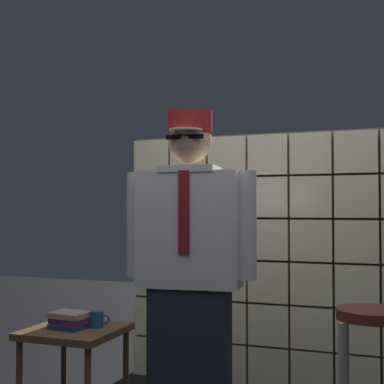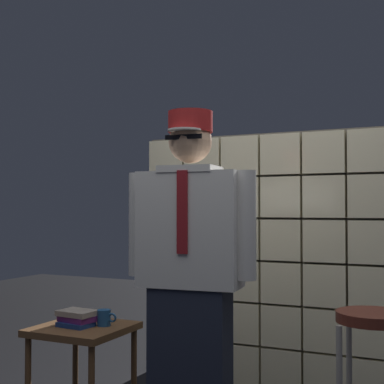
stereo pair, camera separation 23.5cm
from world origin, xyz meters
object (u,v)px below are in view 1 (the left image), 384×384
at_px(book_stack, 69,320).
at_px(bar_stool, 373,351).
at_px(coffee_mug, 97,319).
at_px(standing_person, 190,273).
at_px(side_table, 75,341).

bearing_deg(book_stack, bar_stool, 0.00).
distance_m(bar_stool, coffee_mug, 1.54).
bearing_deg(standing_person, book_stack, 167.26).
height_order(side_table, book_stack, book_stack).
distance_m(standing_person, side_table, 0.89).
relative_size(standing_person, coffee_mug, 13.91).
bearing_deg(bar_stool, coffee_mug, 177.27).
xyz_separation_m(side_table, coffee_mug, (0.12, 0.05, 0.12)).
bearing_deg(side_table, coffee_mug, 23.57).
xyz_separation_m(bar_stool, coffee_mug, (-1.54, 0.07, 0.03)).
height_order(standing_person, book_stack, standing_person).
distance_m(standing_person, bar_stool, 0.96).
relative_size(side_table, coffee_mug, 4.37).
relative_size(bar_stool, coffee_mug, 6.10).
distance_m(bar_stool, side_table, 1.66).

